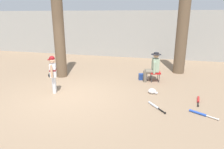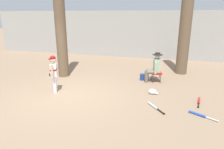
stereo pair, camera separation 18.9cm
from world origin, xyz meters
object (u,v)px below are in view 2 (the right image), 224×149
(tree_behind_spectator, at_px, (186,22))
(bat_blue_youth, at_px, (199,115))
(seated_spectator, at_px, (154,67))
(batting_helmet_white, at_px, (153,92))
(bat_red_barrel, at_px, (199,101))
(young_ballplayer, at_px, (54,71))
(handbag_beside_stool, at_px, (144,77))
(folding_stool, at_px, (156,73))
(bat_aluminum_silver, at_px, (154,106))
(tree_near_player, at_px, (60,21))

(tree_behind_spectator, xyz_separation_m, bat_blue_youth, (0.33, -4.20, -2.29))
(seated_spectator, xyz_separation_m, batting_helmet_white, (0.08, -1.33, -0.56))
(bat_blue_youth, relative_size, bat_red_barrel, 0.96)
(young_ballplayer, height_order, handbag_beside_stool, young_ballplayer)
(batting_helmet_white, bearing_deg, tree_behind_spectator, 70.72)
(seated_spectator, bearing_deg, handbag_beside_stool, 163.64)
(folding_stool, bearing_deg, seated_spectator, -167.53)
(bat_aluminum_silver, relative_size, batting_helmet_white, 2.05)
(tree_near_player, relative_size, seated_spectator, 4.61)
(folding_stool, relative_size, seated_spectator, 0.40)
(bat_blue_youth, xyz_separation_m, bat_red_barrel, (0.09, 0.94, 0.00))
(young_ballplayer, bearing_deg, bat_blue_youth, -6.16)
(tree_near_player, height_order, seated_spectator, tree_near_player)
(young_ballplayer, height_order, seated_spectator, young_ballplayer)
(bat_red_barrel, bearing_deg, bat_aluminum_silver, -149.78)
(young_ballplayer, relative_size, handbag_beside_stool, 3.84)
(young_ballplayer, height_order, bat_blue_youth, young_ballplayer)
(young_ballplayer, height_order, folding_stool, young_ballplayer)
(tree_behind_spectator, relative_size, bat_red_barrel, 7.48)
(young_ballplayer, bearing_deg, tree_behind_spectator, 40.05)
(tree_behind_spectator, xyz_separation_m, bat_aluminum_silver, (-0.89, -4.02, -2.29))
(seated_spectator, distance_m, handbag_beside_stool, 0.66)
(bat_aluminum_silver, height_order, batting_helmet_white, batting_helmet_white)
(young_ballplayer, bearing_deg, bat_red_barrel, 5.16)
(seated_spectator, bearing_deg, batting_helmet_white, -86.48)
(bat_red_barrel, height_order, batting_helmet_white, batting_helmet_white)
(bat_blue_youth, height_order, bat_red_barrel, same)
(bat_red_barrel, bearing_deg, batting_helmet_white, 168.24)
(handbag_beside_stool, relative_size, bat_blue_youth, 0.48)
(tree_behind_spectator, distance_m, bat_blue_youth, 4.79)
(handbag_beside_stool, distance_m, batting_helmet_white, 1.53)
(seated_spectator, relative_size, bat_aluminum_silver, 1.82)
(tree_near_player, relative_size, batting_helmet_white, 17.16)
(folding_stool, xyz_separation_m, seated_spectator, (-0.10, -0.02, 0.28))
(young_ballplayer, xyz_separation_m, seated_spectator, (3.28, 2.07, -0.10))
(seated_spectator, height_order, bat_aluminum_silver, seated_spectator)
(bat_blue_youth, relative_size, batting_helmet_white, 2.20)
(folding_stool, xyz_separation_m, batting_helmet_white, (-0.01, -1.35, -0.28))
(batting_helmet_white, bearing_deg, folding_stool, 89.40)
(tree_near_player, xyz_separation_m, bat_aluminum_silver, (4.15, -2.13, -2.36))
(tree_near_player, relative_size, young_ballplayer, 4.24)
(young_ballplayer, height_order, batting_helmet_white, young_ballplayer)
(bat_red_barrel, distance_m, bat_aluminum_silver, 1.52)
(bat_aluminum_silver, bearing_deg, young_ballplayer, 174.58)
(handbag_beside_stool, distance_m, bat_red_barrel, 2.61)
(young_ballplayer, distance_m, handbag_beside_stool, 3.67)
(tree_behind_spectator, bearing_deg, handbag_beside_stool, -135.15)
(tree_behind_spectator, distance_m, batting_helmet_white, 3.85)
(young_ballplayer, bearing_deg, handbag_beside_stool, 37.22)
(folding_stool, distance_m, batting_helmet_white, 1.38)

